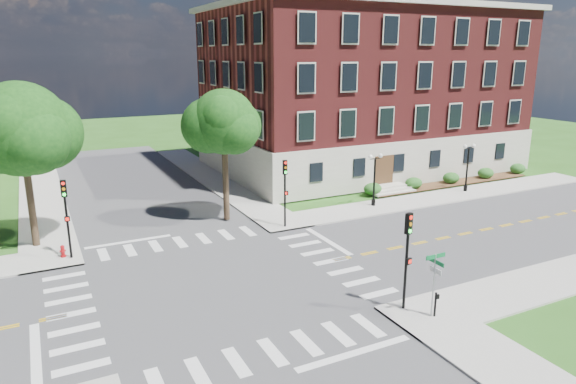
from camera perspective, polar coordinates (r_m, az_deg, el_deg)
name	(u,v)px	position (r m, az deg, el deg)	size (l,w,h in m)	color
ground	(216,285)	(28.21, -8.03, -10.18)	(160.00, 160.00, 0.00)	#275217
road_ew	(216,285)	(28.21, -8.03, -10.17)	(90.00, 12.00, 0.01)	#3D3D3F
road_ns	(216,285)	(28.20, -8.03, -10.17)	(12.00, 90.00, 0.01)	#3D3D3F
sidewalk_ne	(320,187)	(47.50, 3.57, 0.54)	(34.00, 34.00, 0.12)	#9E9B93
crosswalk_east	(331,261)	(31.00, 4.77, -7.68)	(2.20, 10.20, 0.02)	silver
stop_bar_east	(328,241)	(34.15, 4.45, -5.48)	(0.40, 5.50, 0.00)	silver
main_building	(360,89)	(56.32, 8.00, 11.25)	(30.60, 22.40, 16.50)	#B2AC9D
shrub_row	(450,185)	(50.90, 17.61, 0.77)	(18.00, 2.00, 1.30)	#1B501A
tree_c	(21,129)	(35.13, -27.54, 6.18)	(5.77, 5.77, 10.35)	#2F2417
tree_d	(224,122)	(36.84, -7.15, 7.69)	(4.63, 4.63, 9.54)	#2F2417
traffic_signal_se	(407,249)	(24.70, 13.12, -6.16)	(0.36, 0.42, 4.80)	black
traffic_signal_ne	(285,185)	(35.65, -0.34, 0.83)	(0.38, 0.44, 4.80)	black
traffic_signal_nw	(66,209)	(32.79, -23.45, -1.73)	(0.33, 0.37, 4.80)	black
twin_lamp_west	(374,176)	(41.49, 9.58, 1.71)	(1.36, 0.36, 4.23)	black
twin_lamp_east	(468,165)	(48.04, 19.32, 2.89)	(1.36, 0.36, 4.23)	black
street_sign_pole	(435,273)	(24.63, 15.97, -8.64)	(1.10, 1.10, 3.10)	gray
push_button_post	(436,303)	(25.29, 16.09, -11.78)	(0.14, 0.21, 1.20)	black
fire_hydrant	(63,251)	(33.94, -23.74, -6.07)	(0.35, 0.35, 0.75)	#AE0D11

